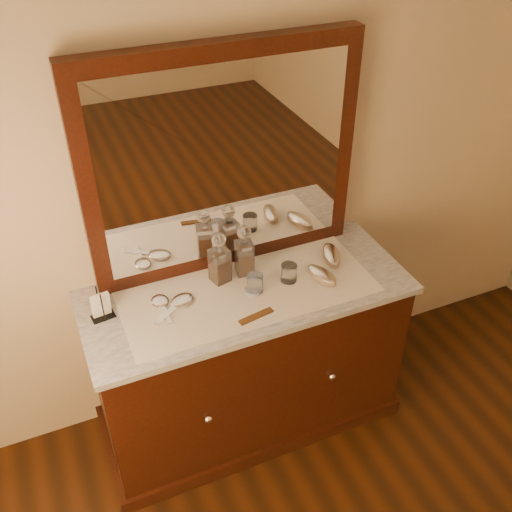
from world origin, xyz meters
name	(u,v)px	position (x,y,z in m)	size (l,w,h in m)	color
dresser_cabinet	(248,360)	(0.00, 1.96, 0.41)	(1.40, 0.55, 0.82)	black
dresser_plinth	(248,409)	(0.00, 1.96, 0.04)	(1.46, 0.59, 0.08)	black
knob_left	(208,419)	(-0.30, 1.67, 0.45)	(0.04, 0.04, 0.04)	silver
knob_right	(332,377)	(0.30, 1.67, 0.45)	(0.04, 0.04, 0.04)	silver
marble_top	(247,292)	(0.00, 1.96, 0.83)	(1.44, 0.59, 0.03)	white
mirror_frame	(223,163)	(0.00, 2.20, 1.35)	(1.20, 0.08, 1.00)	black
mirror_glass	(226,166)	(0.00, 2.17, 1.35)	(1.06, 0.01, 0.86)	white
lace_runner	(249,292)	(0.00, 1.94, 0.85)	(1.10, 0.45, 0.00)	white
pin_dish	(253,290)	(0.02, 1.93, 0.86)	(0.07, 0.07, 0.01)	silver
comb	(256,316)	(-0.03, 1.77, 0.86)	(0.16, 0.03, 0.01)	brown
napkin_rack	(101,307)	(-0.61, 2.03, 0.91)	(0.10, 0.07, 0.14)	black
decanter_left	(220,263)	(-0.08, 2.06, 0.95)	(0.09, 0.09, 0.25)	brown
decanter_right	(244,255)	(0.03, 2.07, 0.95)	(0.09, 0.09, 0.25)	brown
brush_near	(322,275)	(0.33, 1.88, 0.88)	(0.11, 0.18, 0.04)	tan
brush_far	(331,255)	(0.44, 2.00, 0.88)	(0.12, 0.19, 0.05)	tan
hand_mirror_outer	(161,303)	(-0.37, 2.00, 0.86)	(0.08, 0.19, 0.02)	silver
hand_mirror_inner	(180,303)	(-0.30, 1.97, 0.86)	(0.22, 0.17, 0.02)	silver
tumblers	(272,278)	(0.11, 1.93, 0.89)	(0.24, 0.08, 0.08)	white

